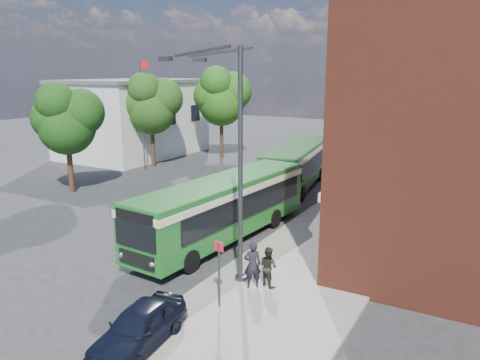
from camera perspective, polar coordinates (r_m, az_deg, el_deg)
The scene contains 15 objects.
ground at distance 23.04m, azimuth -8.91°, elevation -7.66°, with size 120.00×120.00×0.00m, color #2A2A2C.
pavement at distance 26.87m, azimuth 14.02°, elevation -4.67°, with size 6.00×48.00×0.15m, color gray.
kerb_line at distance 27.79m, azimuth 7.94°, elevation -3.95°, with size 0.12×48.00×0.01m, color beige.
white_building at distance 47.15m, azimuth -12.85°, elevation 7.44°, with size 9.40×13.40×7.30m.
flagpole at distance 39.64m, azimuth -11.79°, elevation 8.31°, with size 0.95×0.10×9.00m.
street_lamp at distance 17.47m, azimuth -0.99°, elevation 2.13°, with size 2.96×2.38×9.00m.
bus_stop_sign at distance 16.28m, azimuth -2.57°, elevation -10.86°, with size 0.35×0.08×2.52m.
bus_front at distance 22.75m, azimuth -2.04°, elevation -2.91°, with size 3.53×11.84×3.02m.
bus_rear at distance 33.36m, azimuth 6.99°, elevation 2.21°, with size 4.19×11.06×3.02m.
parked_car at distance 14.77m, azimuth -12.21°, elevation -17.06°, with size 1.47×3.66×1.25m, color black.
pedestrian_a at distance 17.81m, azimuth 1.53°, elevation -10.27°, with size 0.66×0.43×1.80m, color black.
pedestrian_b at distance 18.00m, azimuth 3.46°, elevation -10.47°, with size 0.75×0.59×1.55m, color black.
tree_left at distance 33.24m, azimuth -20.43°, elevation 7.06°, with size 4.42×4.20×7.46m.
tree_mid at distance 40.58m, azimuth -10.78°, elevation 9.19°, with size 4.76×4.53×8.04m.
tree_right at distance 44.43m, azimuth -2.27°, elevation 10.20°, with size 5.07×4.82×8.56m.
Camera 1 is at (13.51, -16.79, 8.15)m, focal length 35.00 mm.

